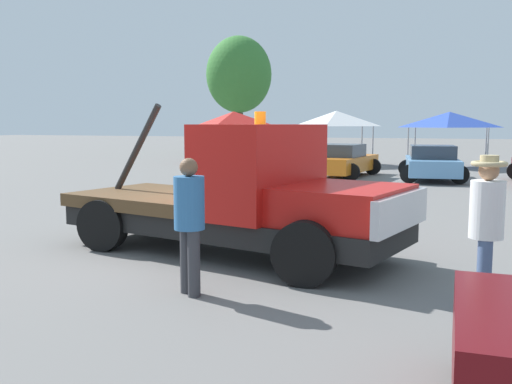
% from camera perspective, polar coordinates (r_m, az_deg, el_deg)
% --- Properties ---
extents(ground_plane, '(160.00, 160.00, 0.00)m').
position_cam_1_polar(ground_plane, '(9.62, -2.80, -6.09)').
color(ground_plane, slate).
extents(tow_truck, '(6.22, 3.30, 2.51)m').
position_cam_1_polar(tow_truck, '(9.25, -1.03, -0.80)').
color(tow_truck, black).
rests_on(tow_truck, ground).
extents(person_near_truck, '(0.40, 0.40, 1.80)m').
position_cam_1_polar(person_near_truck, '(7.06, 22.06, -2.56)').
color(person_near_truck, '#475B84').
rests_on(person_near_truck, ground).
extents(person_at_hood, '(0.38, 0.38, 1.73)m').
position_cam_1_polar(person_at_hood, '(7.16, -6.68, -2.45)').
color(person_at_hood, '#38383D').
rests_on(person_at_hood, ground).
extents(parked_car_olive, '(2.60, 4.98, 1.34)m').
position_cam_1_polar(parked_car_olive, '(24.36, -1.83, 3.29)').
color(parked_car_olive, olive).
rests_on(parked_car_olive, ground).
extents(parked_car_orange, '(2.69, 4.71, 1.34)m').
position_cam_1_polar(parked_car_orange, '(23.46, 8.59, 3.08)').
color(parked_car_orange, orange).
rests_on(parked_car_orange, ground).
extents(parked_car_skyblue, '(2.79, 4.45, 1.34)m').
position_cam_1_polar(parked_car_skyblue, '(22.95, 17.17, 2.77)').
color(parked_car_skyblue, '#669ED1').
rests_on(parked_car_skyblue, ground).
extents(canopy_tent_red, '(3.51, 3.51, 2.84)m').
position_cam_1_polar(canopy_tent_red, '(31.84, -2.23, 7.33)').
color(canopy_tent_red, '#9E9EA3').
rests_on(canopy_tent_red, ground).
extents(canopy_tent_white, '(3.39, 3.39, 2.83)m').
position_cam_1_polar(canopy_tent_white, '(30.22, 8.03, 7.28)').
color(canopy_tent_white, '#9E9EA3').
rests_on(canopy_tent_white, ground).
extents(canopy_tent_blue, '(3.63, 3.63, 2.75)m').
position_cam_1_polar(canopy_tent_blue, '(30.01, 18.78, 6.86)').
color(canopy_tent_blue, '#9E9EA3').
rests_on(canopy_tent_blue, ground).
extents(tree_left, '(4.73, 4.73, 8.44)m').
position_cam_1_polar(tree_left, '(42.07, -1.72, 11.62)').
color(tree_left, brown).
rests_on(tree_left, ground).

